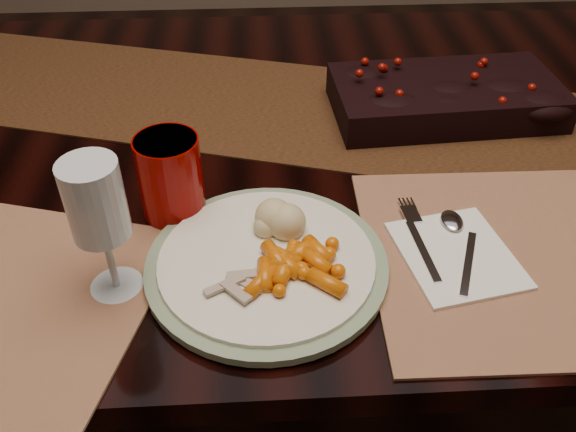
{
  "coord_description": "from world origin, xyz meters",
  "views": [
    {
      "loc": [
        -0.06,
        -0.85,
        1.29
      ],
      "look_at": [
        -0.02,
        -0.27,
        0.8
      ],
      "focal_mm": 38.0,
      "sensor_mm": 36.0,
      "label": 1
    }
  ],
  "objects": [
    {
      "name": "centerpiece",
      "position": [
        0.26,
        0.05,
        0.79
      ],
      "size": [
        0.39,
        0.22,
        0.07
      ],
      "primitive_type": null,
      "rotation": [
        0.0,
        0.0,
        0.07
      ],
      "color": "black",
      "rests_on": "table_runner"
    },
    {
      "name": "baby_carrots",
      "position": [
        -0.02,
        -0.34,
        0.78
      ],
      "size": [
        0.11,
        0.09,
        0.02
      ],
      "primitive_type": null,
      "rotation": [
        0.0,
        0.0,
        0.09
      ],
      "color": "#CF5D07",
      "rests_on": "dinner_plate"
    },
    {
      "name": "dining_table",
      "position": [
        0.0,
        0.0,
        0.38
      ],
      "size": [
        1.8,
        1.0,
        0.75
      ],
      "primitive_type": "cube",
      "color": "black",
      "rests_on": "floor"
    },
    {
      "name": "placemat_main",
      "position": [
        0.32,
        -0.31,
        0.75
      ],
      "size": [
        0.49,
        0.36,
        0.0
      ],
      "primitive_type": "cube",
      "rotation": [
        0.0,
        0.0,
        -0.01
      ],
      "color": "#9D6A45",
      "rests_on": "dining_table"
    },
    {
      "name": "floor",
      "position": [
        0.0,
        0.0,
        0.0
      ],
      "size": [
        5.0,
        5.0,
        0.0
      ],
      "primitive_type": "plane",
      "color": "black",
      "rests_on": "ground"
    },
    {
      "name": "wine_glass",
      "position": [
        -0.23,
        -0.33,
        0.84
      ],
      "size": [
        0.08,
        0.08,
        0.18
      ],
      "primitive_type": null,
      "rotation": [
        0.0,
        0.0,
        -0.33
      ],
      "color": "#ACC1CD",
      "rests_on": "dining_table"
    },
    {
      "name": "red_cup",
      "position": [
        -0.18,
        -0.2,
        0.81
      ],
      "size": [
        0.09,
        0.09,
        0.12
      ],
      "primitive_type": "cylinder",
      "rotation": [
        0.0,
        0.0,
        0.04
      ],
      "color": "#7B0200",
      "rests_on": "placemat_main"
    },
    {
      "name": "napkin",
      "position": [
        0.19,
        -0.31,
        0.76
      ],
      "size": [
        0.16,
        0.18,
        0.01
      ],
      "primitive_type": "cube",
      "rotation": [
        0.0,
        0.0,
        0.2
      ],
      "color": "white",
      "rests_on": "placemat_main"
    },
    {
      "name": "fork",
      "position": [
        0.14,
        -0.28,
        0.76
      ],
      "size": [
        0.04,
        0.15,
        0.0
      ],
      "primitive_type": null,
      "rotation": [
        0.0,
        0.0,
        0.1
      ],
      "color": "#B3B3CB",
      "rests_on": "napkin"
    },
    {
      "name": "mashed_potatoes",
      "position": [
        -0.05,
        -0.25,
        0.79
      ],
      "size": [
        0.09,
        0.08,
        0.05
      ],
      "primitive_type": null,
      "rotation": [
        0.0,
        0.0,
        0.15
      ],
      "color": "beige",
      "rests_on": "dinner_plate"
    },
    {
      "name": "table_runner",
      "position": [
        -0.05,
        0.09,
        0.75
      ],
      "size": [
        1.66,
        0.78,
        0.0
      ],
      "primitive_type": "cube",
      "rotation": [
        0.0,
        0.0,
        -0.28
      ],
      "color": "#473012",
      "rests_on": "dining_table"
    },
    {
      "name": "dinner_plate",
      "position": [
        -0.05,
        -0.31,
        0.76
      ],
      "size": [
        0.37,
        0.37,
        0.02
      ],
      "primitive_type": "cylinder",
      "rotation": [
        0.0,
        0.0,
        0.3
      ],
      "color": "white",
      "rests_on": "placemat_main"
    },
    {
      "name": "spoon",
      "position": [
        0.2,
        -0.3,
        0.76
      ],
      "size": [
        0.08,
        0.15,
        0.0
      ],
      "primitive_type": null,
      "rotation": [
        0.0,
        0.0,
        -0.37
      ],
      "color": "white",
      "rests_on": "napkin"
    },
    {
      "name": "turkey_shreds",
      "position": [
        -0.09,
        -0.36,
        0.78
      ],
      "size": [
        0.08,
        0.07,
        0.02
      ],
      "primitive_type": null,
      "rotation": [
        0.0,
        0.0,
        -0.14
      ],
      "color": "#B6A49E",
      "rests_on": "dinner_plate"
    }
  ]
}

